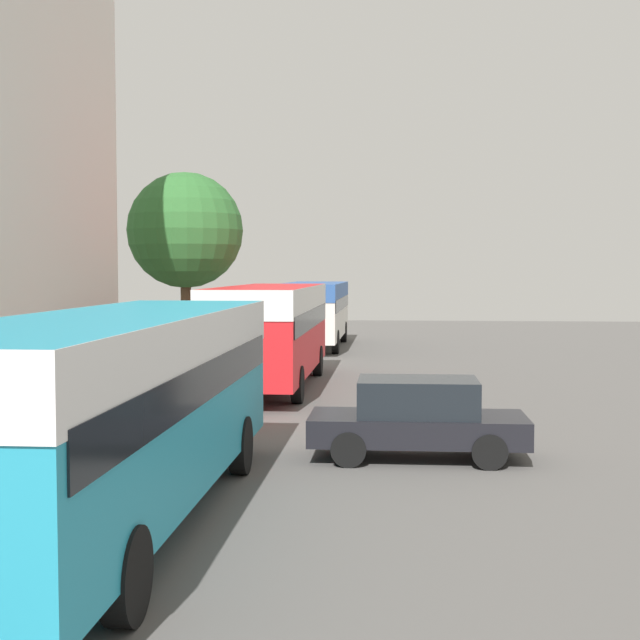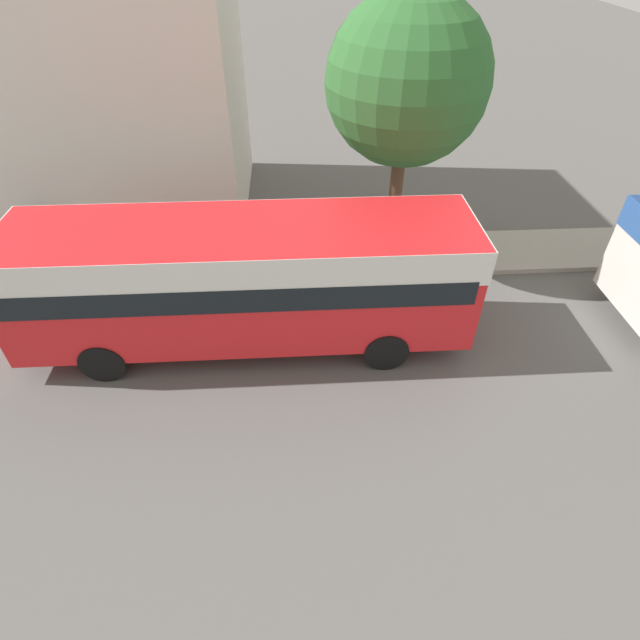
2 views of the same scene
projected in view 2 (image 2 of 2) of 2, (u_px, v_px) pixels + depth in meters
building_far_terrace at (60, 17)px, 14.16m from camera, size 6.25×9.64×11.36m
bus_following at (243, 271)px, 10.93m from camera, size 2.57×10.07×3.04m
pedestrian_walking_away at (37, 233)px, 14.12m from camera, size 0.42×0.42×1.66m
street_tree at (407, 82)px, 11.94m from camera, size 3.99×3.99×6.73m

